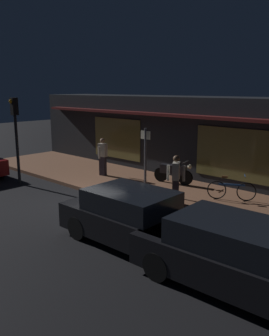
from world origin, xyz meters
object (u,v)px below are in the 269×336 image
at_px(person_photographer, 103,156).
at_px(traffic_light_pole, 15,126).
at_px(bicycle_parked, 231,190).
at_px(sign_post, 145,156).
at_px(parked_car_far, 134,218).
at_px(parked_car_across, 233,255).
at_px(motorcycle, 174,171).
at_px(person_bystander, 176,179).

distance_m(person_photographer, traffic_light_pole, 3.87).
distance_m(bicycle_parked, sign_post, 3.28).
relative_size(sign_post, parked_car_far, 0.58).
height_order(sign_post, parked_car_across, sign_post).
relative_size(motorcycle, bicycle_parked, 1.15).
bearing_deg(parked_car_far, sign_post, 127.45).
bearing_deg(traffic_light_pole, person_photographer, 59.31).
bearing_deg(parked_car_across, motorcycle, 135.86).
bearing_deg(sign_post, parked_car_far, -52.55).
relative_size(parked_car_far, parked_car_across, 0.99).
height_order(sign_post, parked_car_far, sign_post).
bearing_deg(person_bystander, parked_car_far, -73.29).
bearing_deg(bicycle_parked, person_bystander, -124.56).
distance_m(motorcycle, parked_car_across, 7.55).
xyz_separation_m(person_photographer, sign_post, (3.13, -0.69, 0.48)).
bearing_deg(parked_car_far, parked_car_across, -2.92).
bearing_deg(person_bystander, motorcycle, 128.03).
distance_m(sign_post, traffic_light_pole, 5.59).
distance_m(bicycle_parked, parked_car_across, 5.49).
relative_size(person_bystander, parked_car_far, 0.40).
distance_m(traffic_light_pole, parked_car_far, 7.82).
bearing_deg(person_bystander, traffic_light_pole, -163.17).
bearing_deg(motorcycle, bicycle_parked, -8.78).
bearing_deg(bicycle_parked, parked_car_far, -93.13).
distance_m(motorcycle, bicycle_parked, 2.85).
xyz_separation_m(motorcycle, sign_post, (-0.04, -1.73, 0.86)).
xyz_separation_m(person_photographer, traffic_light_pole, (-1.83, -3.08, 1.45)).
bearing_deg(motorcycle, sign_post, -91.28).
xyz_separation_m(bicycle_parked, parked_car_far, (-0.26, -4.68, 0.20)).
bearing_deg(person_bystander, bicycle_parked, 55.44).
relative_size(bicycle_parked, sign_post, 0.61).
relative_size(bicycle_parked, person_photographer, 0.88).
distance_m(person_bystander, sign_post, 1.80).
height_order(bicycle_parked, person_bystander, person_bystander).
distance_m(sign_post, parked_car_far, 4.34).
distance_m(person_bystander, traffic_light_pole, 7.10).
height_order(motorcycle, sign_post, sign_post).
distance_m(motorcycle, person_bystander, 2.71).
bearing_deg(person_bystander, sign_post, 167.25).
height_order(person_photographer, traffic_light_pole, traffic_light_pole).
bearing_deg(bicycle_parked, traffic_light_pole, -154.70).
bearing_deg(person_photographer, person_bystander, -12.54).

